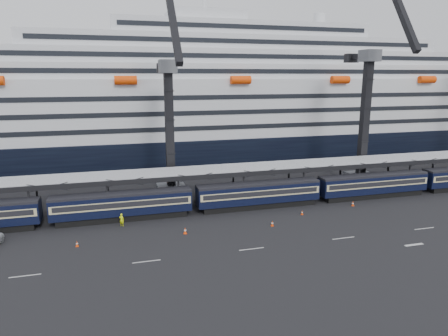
{
  "coord_description": "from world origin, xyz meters",
  "views": [
    {
      "loc": [
        -28.47,
        -44.47,
        19.5
      ],
      "look_at": [
        -13.45,
        10.0,
        6.49
      ],
      "focal_mm": 32.0,
      "sensor_mm": 36.0,
      "label": 1
    }
  ],
  "objects": [
    {
      "name": "canopy",
      "position": [
        0.0,
        14.0,
        5.25
      ],
      "size": [
        130.0,
        6.25,
        5.53
      ],
      "color": "#919399",
      "rests_on": "ground"
    },
    {
      "name": "ground",
      "position": [
        0.0,
        0.0,
        0.0
      ],
      "size": [
        260.0,
        260.0,
        0.0
      ],
      "primitive_type": "plane",
      "color": "black",
      "rests_on": "ground"
    },
    {
      "name": "crane_dark_near",
      "position": [
        -20.0,
        18.59,
        11.93
      ],
      "size": [
        4.5,
        17.75,
        35.08
      ],
      "color": "#45484C",
      "rests_on": "ground"
    },
    {
      "name": "traffic_cone_d",
      "position": [
        -3.06,
        5.22,
        0.33
      ],
      "size": [
        0.34,
        0.34,
        0.68
      ],
      "color": "#F34207",
      "rests_on": "ground"
    },
    {
      "name": "train",
      "position": [
        -4.65,
        10.0,
        2.2
      ],
      "size": [
        133.05,
        3.0,
        4.05
      ],
      "color": "black",
      "rests_on": "ground"
    },
    {
      "name": "crane_dark_mid",
      "position": [
        15.0,
        17.59,
        13.36
      ],
      "size": [
        4.5,
        18.24,
        39.64
      ],
      "color": "#45484C",
      "rests_on": "ground"
    },
    {
      "name": "traffic_cone_c",
      "position": [
        -8.92,
        2.16,
        0.37
      ],
      "size": [
        0.38,
        0.38,
        0.76
      ],
      "color": "#F34207",
      "rests_on": "ground"
    },
    {
      "name": "traffic_cone_e",
      "position": [
        6.26,
        6.76,
        0.39
      ],
      "size": [
        0.39,
        0.39,
        0.78
      ],
      "color": "#F34207",
      "rests_on": "ground"
    },
    {
      "name": "worker",
      "position": [
        -28.29,
        7.5,
        0.88
      ],
      "size": [
        0.76,
        0.65,
        1.76
      ],
      "primitive_type": "imported",
      "rotation": [
        0.0,
        0.0,
        2.71
      ],
      "color": "#E9FF0D",
      "rests_on": "ground"
    },
    {
      "name": "lane_markings",
      "position": [
        8.15,
        -5.23,
        0.01
      ],
      "size": [
        111.0,
        4.27,
        0.02
      ],
      "color": "beige",
      "rests_on": "ground"
    },
    {
      "name": "cruise_ship",
      "position": [
        -1.08,
        45.99,
        12.34
      ],
      "size": [
        214.09,
        28.84,
        34.0
      ],
      "color": "black",
      "rests_on": "ground"
    },
    {
      "name": "traffic_cone_b",
      "position": [
        -20.6,
        2.63,
        0.42
      ],
      "size": [
        0.43,
        0.43,
        0.85
      ],
      "color": "#F34207",
      "rests_on": "ground"
    },
    {
      "name": "traffic_cone_a",
      "position": [
        -33.53,
        2.12,
        0.35
      ],
      "size": [
        0.35,
        0.35,
        0.7
      ],
      "color": "#F34207",
      "rests_on": "ground"
    }
  ]
}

